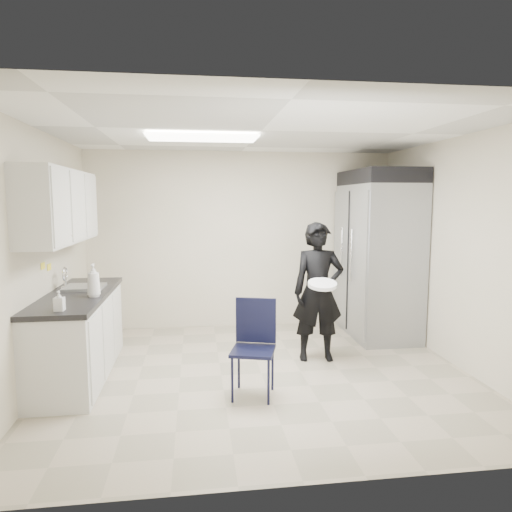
{
  "coord_description": "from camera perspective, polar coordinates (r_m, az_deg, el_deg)",
  "views": [
    {
      "loc": [
        -0.69,
        -4.76,
        1.88
      ],
      "look_at": [
        -0.03,
        0.2,
        1.27
      ],
      "focal_mm": 32.0,
      "sensor_mm": 36.0,
      "label": 1
    }
  ],
  "objects": [
    {
      "name": "floor",
      "position": [
        5.16,
        0.67,
        -14.46
      ],
      "size": [
        4.5,
        4.5,
        0.0
      ],
      "primitive_type": "plane",
      "color": "tan",
      "rests_on": "ground"
    },
    {
      "name": "ceiling",
      "position": [
        4.86,
        0.71,
        15.42
      ],
      "size": [
        4.5,
        4.5,
        0.0
      ],
      "primitive_type": "plane",
      "rotation": [
        3.14,
        0.0,
        0.0
      ],
      "color": "white",
      "rests_on": "back_wall"
    },
    {
      "name": "back_wall",
      "position": [
        6.82,
        -1.74,
        2.02
      ],
      "size": [
        4.5,
        0.0,
        4.5
      ],
      "primitive_type": "plane",
      "rotation": [
        1.57,
        0.0,
        0.0
      ],
      "color": "beige",
      "rests_on": "floor"
    },
    {
      "name": "left_wall",
      "position": [
        5.04,
        -25.54,
        -0.39
      ],
      "size": [
        0.0,
        4.0,
        4.0
      ],
      "primitive_type": "plane",
      "rotation": [
        1.57,
        0.0,
        1.57
      ],
      "color": "beige",
      "rests_on": "floor"
    },
    {
      "name": "right_wall",
      "position": [
        5.62,
        24.01,
        0.38
      ],
      "size": [
        0.0,
        4.0,
        4.0
      ],
      "primitive_type": "plane",
      "rotation": [
        1.57,
        0.0,
        -1.57
      ],
      "color": "beige",
      "rests_on": "floor"
    },
    {
      "name": "ceiling_panel",
      "position": [
        5.2,
        -6.72,
        14.47
      ],
      "size": [
        1.2,
        0.6,
        0.02
      ],
      "primitive_type": "cube",
      "color": "white",
      "rests_on": "ceiling"
    },
    {
      "name": "lower_counter",
      "position": [
        5.32,
        -21.26,
        -9.41
      ],
      "size": [
        0.6,
        1.9,
        0.86
      ],
      "primitive_type": "cube",
      "color": "silver",
      "rests_on": "floor"
    },
    {
      "name": "countertop",
      "position": [
        5.21,
        -21.48,
        -4.6
      ],
      "size": [
        0.64,
        1.95,
        0.05
      ],
      "primitive_type": "cube",
      "color": "black",
      "rests_on": "lower_counter"
    },
    {
      "name": "sink",
      "position": [
        5.45,
        -20.64,
        -4.24
      ],
      "size": [
        0.42,
        0.4,
        0.14
      ],
      "primitive_type": "cube",
      "color": "gray",
      "rests_on": "countertop"
    },
    {
      "name": "faucet",
      "position": [
        5.47,
        -22.75,
        -2.69
      ],
      "size": [
        0.02,
        0.02,
        0.24
      ],
      "primitive_type": "cylinder",
      "color": "silver",
      "rests_on": "countertop"
    },
    {
      "name": "upper_cabinets",
      "position": [
        5.15,
        -23.3,
        5.73
      ],
      "size": [
        0.35,
        1.8,
        0.75
      ],
      "primitive_type": "cube",
      "color": "silver",
      "rests_on": "left_wall"
    },
    {
      "name": "towel_dispenser",
      "position": [
        6.28,
        -20.97,
        4.08
      ],
      "size": [
        0.22,
        0.3,
        0.35
      ],
      "primitive_type": "cube",
      "color": "black",
      "rests_on": "left_wall"
    },
    {
      "name": "notice_sticker_left",
      "position": [
        5.14,
        -25.09,
        -1.14
      ],
      "size": [
        0.0,
        0.12,
        0.07
      ],
      "primitive_type": "cube",
      "color": "yellow",
      "rests_on": "left_wall"
    },
    {
      "name": "notice_sticker_right",
      "position": [
        5.34,
        -24.43,
        -1.26
      ],
      "size": [
        0.0,
        0.12,
        0.07
      ],
      "primitive_type": "cube",
      "color": "yellow",
      "rests_on": "left_wall"
    },
    {
      "name": "commercial_fridge",
      "position": [
        6.59,
        14.97,
        -0.56
      ],
      "size": [
        0.8,
        1.35,
        2.1
      ],
      "primitive_type": "cube",
      "color": "gray",
      "rests_on": "floor"
    },
    {
      "name": "fridge_compressor",
      "position": [
        6.55,
        15.29,
        9.47
      ],
      "size": [
        0.8,
        1.35,
        0.2
      ],
      "primitive_type": "cube",
      "color": "black",
      "rests_on": "commercial_fridge"
    },
    {
      "name": "folding_chair",
      "position": [
        4.46,
        -0.38,
        -11.77
      ],
      "size": [
        0.5,
        0.5,
        0.9
      ],
      "primitive_type": "cube",
      "rotation": [
        0.0,
        0.0,
        -0.28
      ],
      "color": "black",
      "rests_on": "floor"
    },
    {
      "name": "man_tuxedo",
      "position": [
        5.43,
        7.77,
        -4.46
      ],
      "size": [
        0.63,
        0.45,
        1.63
      ],
      "primitive_type": "imported",
      "rotation": [
        0.0,
        0.0,
        -0.09
      ],
      "color": "black",
      "rests_on": "floor"
    },
    {
      "name": "bucket_lid",
      "position": [
        5.16,
        8.3,
        -3.52
      ],
      "size": [
        0.35,
        0.35,
        0.04
      ],
      "primitive_type": "cylinder",
      "rotation": [
        0.0,
        0.0,
        -0.09
      ],
      "color": "silver",
      "rests_on": "man_tuxedo"
    },
    {
      "name": "soap_bottle_a",
      "position": [
        4.92,
        -19.65,
        -2.87
      ],
      "size": [
        0.14,
        0.14,
        0.34
      ],
      "primitive_type": "imported",
      "rotation": [
        0.0,
        0.0,
        -0.05
      ],
      "color": "white",
      "rests_on": "countertop"
    },
    {
      "name": "soap_bottle_b",
      "position": [
        4.42,
        -23.39,
        -5.16
      ],
      "size": [
        0.09,
        0.09,
        0.18
      ],
      "primitive_type": "imported",
      "rotation": [
        0.0,
        0.0,
        -0.05
      ],
      "color": "silver",
      "rests_on": "countertop"
    }
  ]
}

